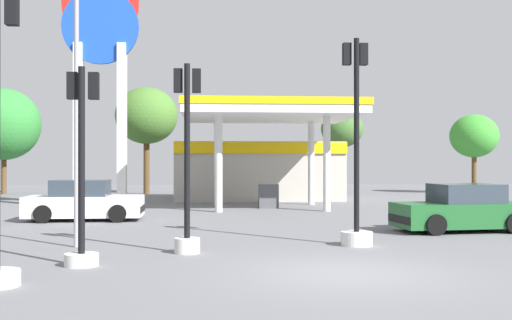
{
  "coord_description": "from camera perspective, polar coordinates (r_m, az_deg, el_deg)",
  "views": [
    {
      "loc": [
        -2.67,
        -11.91,
        2.19
      ],
      "look_at": [
        -0.77,
        12.82,
        2.22
      ],
      "focal_mm": 43.4,
      "sensor_mm": 36.0,
      "label": 1
    }
  ],
  "objects": [
    {
      "name": "traffic_signal_0",
      "position": [
        16.21,
        9.23,
        -2.09
      ],
      "size": [
        0.82,
        0.82,
        5.36
      ],
      "color": "silver",
      "rests_on": "ground"
    },
    {
      "name": "tree_0",
      "position": [
        43.94,
        -22.22,
        3.06
      ],
      "size": [
        4.72,
        4.72,
        6.95
      ],
      "color": "brown",
      "rests_on": "ground"
    },
    {
      "name": "tree_3",
      "position": [
        43.96,
        19.46,
        2.08
      ],
      "size": [
        3.2,
        3.2,
        5.31
      ],
      "color": "brown",
      "rests_on": "ground"
    },
    {
      "name": "corner_streetlamp",
      "position": [
        16.22,
        -16.38,
        6.55
      ],
      "size": [
        0.24,
        1.48,
        6.73
      ],
      "color": "gray",
      "rests_on": "ground"
    },
    {
      "name": "tree_1",
      "position": [
        41.38,
        -10.06,
        4.02
      ],
      "size": [
        4.08,
        4.08,
        7.05
      ],
      "color": "brown",
      "rests_on": "ground"
    },
    {
      "name": "traffic_signal_2",
      "position": [
        13.43,
        -15.74,
        -2.54
      ],
      "size": [
        0.71,
        0.71,
        4.16
      ],
      "color": "silver",
      "rests_on": "ground"
    },
    {
      "name": "tree_2",
      "position": [
        41.86,
        7.94,
        2.82
      ],
      "size": [
        2.83,
        2.83,
        5.59
      ],
      "color": "brown",
      "rests_on": "ground"
    },
    {
      "name": "traffic_signal_1",
      "position": [
        14.79,
        -6.36,
        -1.68
      ],
      "size": [
        0.65,
        0.66,
        4.5
      ],
      "color": "silver",
      "rests_on": "ground"
    },
    {
      "name": "gas_station",
      "position": [
        33.88,
        0.3,
        -0.1
      ],
      "size": [
        9.2,
        13.02,
        4.8
      ],
      "color": "#ADA89E",
      "rests_on": "ground"
    },
    {
      "name": "car_0",
      "position": [
        20.27,
        18.47,
        -4.38
      ],
      "size": [
        4.28,
        2.21,
        1.48
      ],
      "color": "black",
      "rests_on": "ground"
    },
    {
      "name": "ground_plane",
      "position": [
        12.4,
        8.23,
        -10.25
      ],
      "size": [
        90.0,
        90.0,
        0.0
      ],
      "primitive_type": "plane",
      "color": "slate",
      "rests_on": "ground"
    },
    {
      "name": "station_pole_sign",
      "position": [
        29.99,
        -14.15,
        9.23
      ],
      "size": [
        3.54,
        0.56,
        11.28
      ],
      "color": "white",
      "rests_on": "ground"
    },
    {
      "name": "car_2",
      "position": [
        23.58,
        -15.55,
        -3.75
      ],
      "size": [
        4.21,
        1.96,
        1.5
      ],
      "color": "black",
      "rests_on": "ground"
    }
  ]
}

